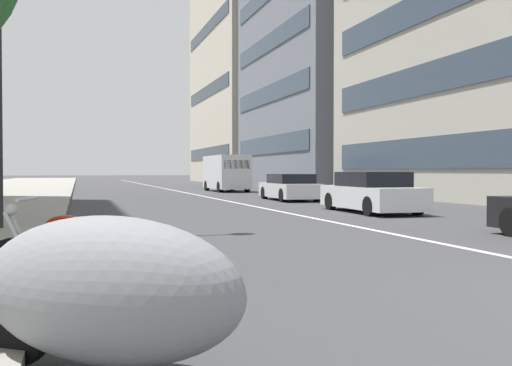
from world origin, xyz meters
The scene contains 8 objects.
lane_centre_stripe centered at (35.00, 0.00, 0.00)m, with size 110.00×0.16×0.01m, color silver.
motorcycle_under_tarp centered at (0.39, 6.50, 0.60)m, with size 1.79×2.04×1.10m.
motorcycle_nearest_camera centered at (3.09, 6.66, 0.42)m, with size 0.78×2.12×1.11m.
car_far_down_avenue centered at (13.47, -2.84, 0.66)m, with size 4.69×2.01×1.38m.
car_approaching_light centered at (21.70, -3.05, 0.61)m, with size 4.75×2.05×1.27m.
delivery_van_ahead centered at (34.16, -3.14, 1.33)m, with size 5.42×2.19×2.48m.
street_lamp_with_banners centered at (9.98, 7.93, 4.83)m, with size 1.26×2.69×7.75m.
office_tower_far_left_down_avenue centered at (66.02, -16.91, 22.84)m, with size 23.56×15.86×45.69m.
Camera 1 is at (-3.45, 6.67, 1.39)m, focal length 39.30 mm.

